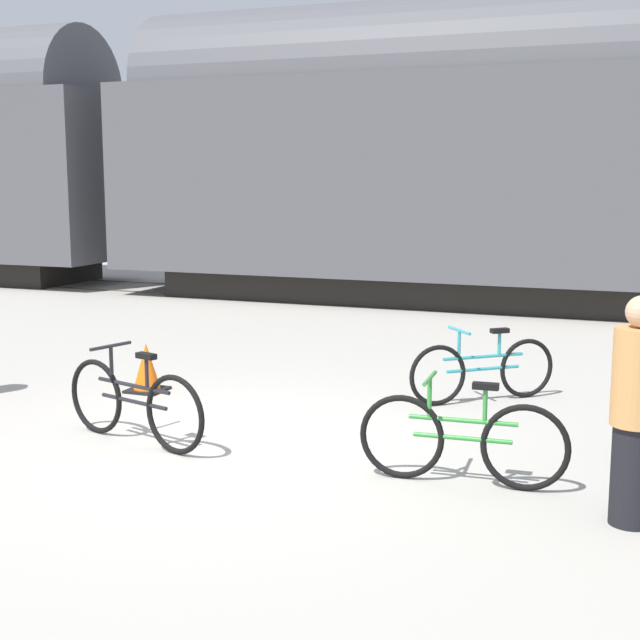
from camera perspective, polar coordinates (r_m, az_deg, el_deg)
ground_plane at (r=8.11m, az=-6.15°, el=-8.00°), size 80.00×80.00×0.00m
freight_train at (r=16.92m, az=9.09°, el=11.00°), size 42.54×3.00×5.61m
rail_near at (r=16.38m, az=8.30°, el=0.73°), size 54.54×0.07×0.01m
rail_far at (r=17.77m, az=9.33°, el=1.36°), size 54.54×0.07×0.01m
bicycle_teal at (r=9.68m, az=10.39°, el=-3.15°), size 1.35×1.16×0.81m
bicycle_black at (r=8.22m, az=-11.83°, el=-5.21°), size 1.71×0.58×0.88m
bicycle_green at (r=7.08m, az=9.08°, el=-7.56°), size 1.65×0.46×0.85m
person_in_tan at (r=6.47m, az=19.59°, el=-5.60°), size 0.35×0.35×1.60m
traffic_cone at (r=10.18m, az=-11.04°, el=-3.09°), size 0.40×0.40×0.55m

